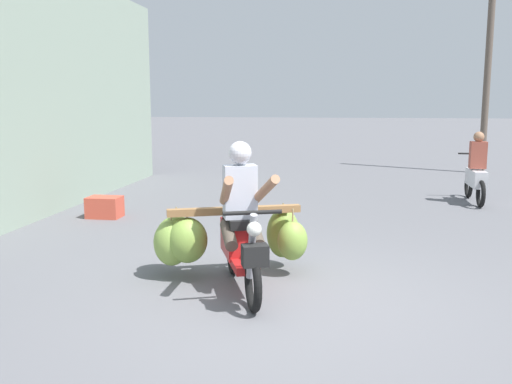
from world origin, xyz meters
name	(u,v)px	position (x,y,z in m)	size (l,w,h in m)	color
ground_plane	(288,303)	(0.00, 0.00, 0.00)	(120.00, 120.00, 0.00)	slate
motorbike_main_loaded	(225,234)	(-0.77, 0.62, 0.53)	(1.82, 1.99, 1.58)	black
motorbike_distant_ahead_left	(476,174)	(3.10, 6.04, 0.57)	(0.50, 1.62, 1.40)	black
produce_crate	(105,207)	(-3.51, 3.66, 0.18)	(0.56, 0.40, 0.36)	#CC4C38
utility_pole	(489,56)	(4.35, 10.91, 3.17)	(0.18, 0.18, 6.34)	brown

